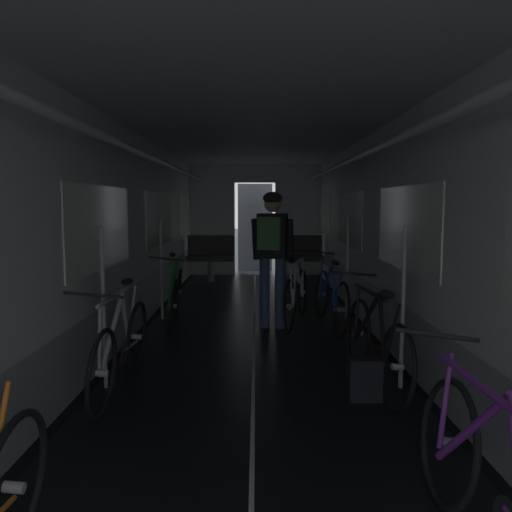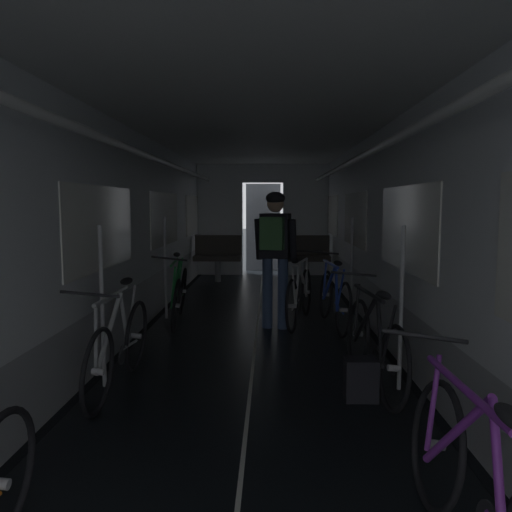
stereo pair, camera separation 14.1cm
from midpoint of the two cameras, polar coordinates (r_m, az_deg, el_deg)
name	(u,v)px [view 2 (the right image)]	position (r m, az deg, el deg)	size (l,w,h in m)	color
train_car_shell	(256,193)	(5.67, 0.67, 7.16)	(3.14, 12.34, 2.57)	black
bench_seat_far_left	(218,254)	(10.25, -3.97, 0.27)	(0.98, 0.51, 0.95)	gray
bench_seat_far_right	(306,254)	(10.23, 6.11, 0.24)	(0.98, 0.51, 0.95)	gray
bicycle_blue	(334,298)	(6.50, 9.48, -4.74)	(0.45, 1.69, 0.95)	black
bicycle_silver	(119,346)	(4.43, -14.43, -9.87)	(0.44, 1.69, 0.95)	black
bicycle_green	(179,294)	(6.76, -8.15, -4.31)	(0.44, 1.69, 0.95)	black
bicycle_purple	(479,493)	(2.50, 25.65, -23.20)	(0.44, 1.69, 0.96)	black
bicycle_black	(374,344)	(4.49, 14.13, -9.66)	(0.45, 1.69, 0.95)	black
person_cyclist_aisle	(275,245)	(6.27, 2.81, 1.31)	(0.56, 0.45, 1.73)	#384C75
bicycle_white_in_aisle	(300,295)	(6.64, 5.61, -4.45)	(0.58, 1.65, 0.94)	black
backpack_on_floor	(361,379)	(4.25, 12.80, -13.53)	(0.26, 0.20, 0.34)	black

